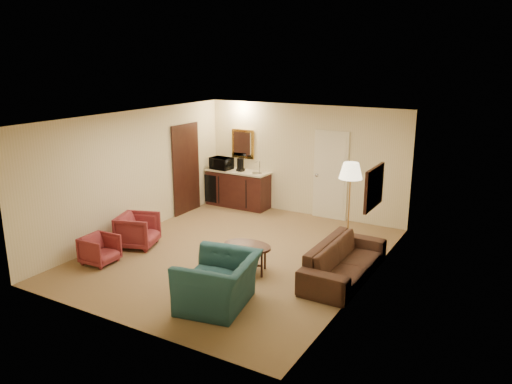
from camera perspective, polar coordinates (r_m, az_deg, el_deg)
ground at (r=9.61m, az=-2.27°, el=-7.10°), size 6.00×6.00×0.00m
room_walls at (r=9.79m, az=-0.46°, el=3.84°), size 5.02×6.01×2.61m
wetbar_cabinet at (r=12.48m, az=-2.06°, el=0.41°), size 1.64×0.58×0.92m
sofa at (r=8.60m, az=10.11°, el=-7.08°), size 0.63×2.14×0.84m
teal_armchair at (r=7.55m, az=-4.33°, el=-9.29°), size 0.99×1.32×1.04m
rose_chair_near at (r=10.13m, az=-13.37°, el=-4.13°), size 0.86×0.89×0.73m
rose_chair_far at (r=9.53m, az=-17.43°, el=-6.15°), size 0.56×0.59×0.58m
coffee_table at (r=8.76m, az=-1.01°, el=-7.60°), size 1.02×0.85×0.50m
floor_lamp at (r=9.85m, az=10.59°, el=-1.51°), size 0.51×0.51×1.71m
waste_bin at (r=12.20m, az=0.37°, el=-1.54°), size 0.25×0.25×0.27m
microwave at (r=12.52m, az=-3.99°, el=3.44°), size 0.56×0.34×0.36m
coffee_maker at (r=12.28m, az=-1.79°, el=3.12°), size 0.21×0.21×0.31m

